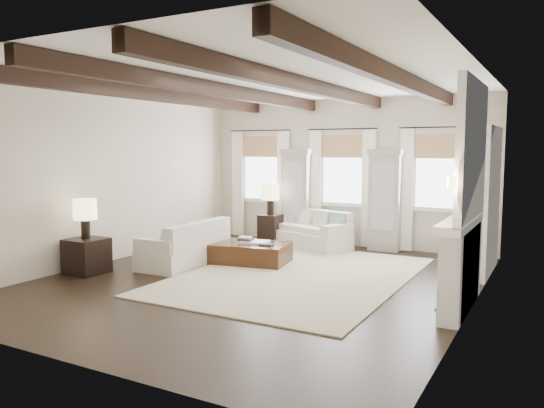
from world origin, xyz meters
The scene contains 16 objects.
ground centered at (0.00, 0.00, 0.00)m, with size 7.50×7.50×0.00m, color black.
room_shell centered at (0.75, 0.90, 1.89)m, with size 6.54×7.54×3.22m.
area_rug centered at (0.41, 0.60, 0.01)m, with size 3.49×4.84×0.02m, color #BDB694.
sofa_back centered at (-0.50, 3.11, 0.32)m, with size 2.04×1.42×0.80m.
sofa_left centered at (-1.74, 0.43, 0.33)m, with size 0.89×1.89×0.80m.
ottoman centered at (-0.82, 1.08, 0.19)m, with size 1.44×0.90×0.38m, color black.
tray centered at (-0.73, 1.15, 0.40)m, with size 0.50×0.38×0.04m, color white.
book_lower centered at (-0.89, 1.08, 0.44)m, with size 0.26×0.20×0.04m, color #262628.
book_upper centered at (-0.92, 1.10, 0.47)m, with size 0.22×0.17×0.03m, color beige.
book_loose centered at (-0.41, 1.02, 0.39)m, with size 0.24×0.18×0.03m, color #262628.
side_table_front centered at (-2.84, -0.95, 0.30)m, with size 0.60×0.60×0.60m, color black.
lamp_front centered at (-2.84, -0.95, 1.06)m, with size 0.39×0.39×0.68m.
side_table_back centered at (-1.42, 2.99, 0.33)m, with size 0.44×0.44×0.66m, color black.
lamp_back centered at (-1.42, 2.99, 1.13)m, with size 0.40×0.40×0.69m.
candlestick_near centered at (2.90, -0.18, 0.30)m, with size 0.15×0.15×0.73m.
candlestick_far centered at (2.90, 0.26, 0.35)m, with size 0.17×0.17×0.83m.
Camera 1 is at (4.23, -7.23, 2.13)m, focal length 35.00 mm.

